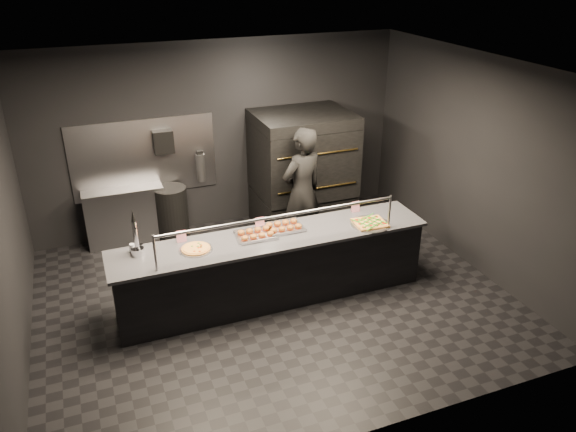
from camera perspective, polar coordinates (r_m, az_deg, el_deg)
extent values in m
plane|color=black|center=(7.57, -1.51, -8.26)|extent=(6.00, 6.00, 0.00)
plane|color=black|center=(6.40, -1.82, 14.64)|extent=(6.00, 6.00, 0.00)
cube|color=black|center=(9.10, -7.03, 8.05)|extent=(6.00, 0.04, 3.00)
cube|color=black|center=(4.85, 8.51, -8.81)|extent=(6.00, 0.04, 3.00)
cube|color=black|center=(6.58, -27.06, -1.79)|extent=(0.04, 5.00, 3.00)
cube|color=black|center=(8.27, 18.39, 5.10)|extent=(0.04, 5.00, 3.00)
cube|color=#99999E|center=(8.94, -14.41, 5.75)|extent=(2.20, 0.02, 1.20)
cube|color=black|center=(7.33, -1.54, -5.40)|extent=(4.00, 0.70, 0.88)
cube|color=#333338|center=(7.11, -1.59, -2.22)|extent=(4.10, 0.78, 0.04)
cylinder|color=#99999E|center=(6.44, -13.37, -3.66)|extent=(0.03, 0.03, 0.45)
cylinder|color=#99999E|center=(7.35, 10.27, 0.46)|extent=(0.03, 0.03, 0.45)
cylinder|color=#99999E|center=(6.66, -0.76, 0.00)|extent=(3.00, 0.04, 0.04)
cube|color=black|center=(9.35, 1.43, 0.84)|extent=(1.50, 1.15, 0.60)
cube|color=black|center=(9.12, 1.47, 4.27)|extent=(1.50, 1.20, 0.55)
cube|color=black|center=(8.93, 1.51, 7.56)|extent=(1.50, 1.20, 0.55)
cube|color=black|center=(8.82, 1.54, 9.84)|extent=(1.50, 1.20, 0.18)
cylinder|color=gold|center=(8.59, 3.06, 2.86)|extent=(1.30, 0.02, 0.02)
cylinder|color=gold|center=(8.39, 3.15, 6.32)|extent=(1.30, 0.02, 0.02)
cube|color=#99999E|center=(9.08, -16.17, 0.02)|extent=(1.20, 0.35, 0.90)
cube|color=black|center=(8.81, -12.57, 7.38)|extent=(0.30, 0.20, 0.35)
cylinder|color=#B2B2B7|center=(9.08, -8.86, 4.88)|extent=(0.14, 0.14, 0.45)
cube|color=black|center=(8.99, -8.97, 6.37)|extent=(0.10, 0.06, 0.06)
cylinder|color=silver|center=(6.90, -15.02, -3.50)|extent=(0.15, 0.15, 0.09)
cylinder|color=silver|center=(6.81, -15.21, -2.04)|extent=(0.05, 0.05, 0.40)
cylinder|color=silver|center=(6.65, -15.28, -1.03)|extent=(0.02, 0.11, 0.02)
cone|color=black|center=(6.69, -15.48, 0.04)|extent=(0.05, 0.05, 0.15)
cylinder|color=silver|center=(6.87, -9.33, -3.38)|extent=(0.40, 0.40, 0.01)
cylinder|color=gold|center=(6.87, -9.34, -3.29)|extent=(0.35, 0.35, 0.02)
cylinder|color=gold|center=(6.86, -9.35, -3.20)|extent=(0.31, 0.31, 0.01)
cube|color=silver|center=(7.11, -3.29, -1.99)|extent=(0.53, 0.41, 0.02)
ellipsoid|color=#A75523|center=(6.97, -4.41, -2.23)|extent=(0.09, 0.09, 0.06)
ellipsoid|color=#A75523|center=(7.11, -4.80, -1.65)|extent=(0.09, 0.09, 0.06)
ellipsoid|color=#A75523|center=(7.00, -3.53, -2.08)|extent=(0.09, 0.09, 0.06)
ellipsoid|color=#A75523|center=(7.14, -3.94, -1.51)|extent=(0.09, 0.09, 0.06)
ellipsoid|color=#A75523|center=(7.03, -2.66, -1.92)|extent=(0.09, 0.09, 0.06)
ellipsoid|color=#A75523|center=(7.17, -3.08, -1.36)|extent=(0.09, 0.09, 0.06)
ellipsoid|color=#A75523|center=(7.07, -1.80, -1.77)|extent=(0.09, 0.09, 0.06)
ellipsoid|color=#A75523|center=(7.20, -2.24, -1.21)|extent=(0.09, 0.09, 0.06)
cube|color=silver|center=(7.28, -0.43, -1.23)|extent=(0.52, 0.39, 0.02)
ellipsoid|color=#A75523|center=(7.14, -1.47, -1.45)|extent=(0.09, 0.09, 0.06)
ellipsoid|color=#A75523|center=(7.28, -1.92, -0.90)|extent=(0.09, 0.09, 0.06)
ellipsoid|color=#A75523|center=(7.17, -0.62, -1.30)|extent=(0.09, 0.09, 0.06)
ellipsoid|color=#A75523|center=(7.31, -1.08, -0.76)|extent=(0.09, 0.09, 0.06)
ellipsoid|color=#A75523|center=(7.21, 0.22, -1.15)|extent=(0.09, 0.09, 0.06)
ellipsoid|color=#A75523|center=(7.35, -0.25, -0.61)|extent=(0.09, 0.09, 0.06)
ellipsoid|color=#A75523|center=(7.25, 1.06, -1.01)|extent=(0.09, 0.09, 0.06)
ellipsoid|color=#A75523|center=(7.39, 0.57, -0.47)|extent=(0.09, 0.09, 0.06)
cylinder|color=silver|center=(7.47, 8.33, -0.82)|extent=(0.52, 0.52, 0.01)
cube|color=gold|center=(7.46, 8.34, -0.71)|extent=(0.44, 0.40, 0.02)
cube|color=gold|center=(7.46, 8.34, -0.63)|extent=(0.41, 0.37, 0.01)
cube|color=green|center=(7.45, 8.35, -0.56)|extent=(0.39, 0.35, 0.01)
cylinder|color=silver|center=(6.97, -15.54, -3.15)|extent=(0.06, 0.06, 0.11)
cylinder|color=silver|center=(6.98, -14.67, -3.09)|extent=(0.05, 0.05, 0.09)
cube|color=white|center=(7.06, -10.79, -2.02)|extent=(0.12, 0.04, 0.15)
cube|color=white|center=(7.28, -2.88, -0.70)|extent=(0.12, 0.04, 0.15)
cube|color=white|center=(7.78, 6.87, 0.95)|extent=(0.12, 0.04, 0.15)
cylinder|color=black|center=(9.06, -11.71, 0.32)|extent=(0.51, 0.51, 0.85)
imported|color=black|center=(8.24, 1.43, 2.45)|extent=(0.83, 0.67, 1.96)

